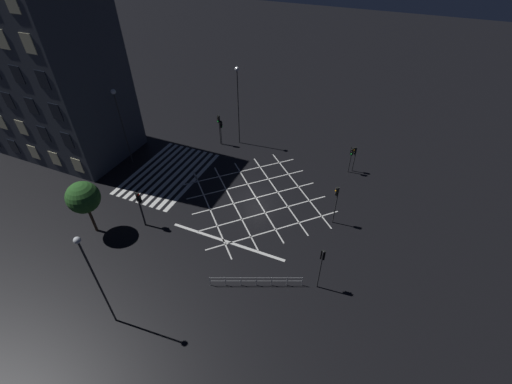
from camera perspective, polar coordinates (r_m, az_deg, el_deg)
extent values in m
plane|color=black|center=(38.04, 0.00, -0.96)|extent=(200.00, 200.00, 0.00)
cube|color=silver|center=(41.17, -10.32, 1.93)|extent=(11.90, 0.50, 0.01)
cube|color=silver|center=(41.61, -11.38, 2.22)|extent=(11.90, 0.50, 0.01)
cube|color=silver|center=(42.05, -12.41, 2.51)|extent=(11.90, 0.50, 0.01)
cube|color=silver|center=(42.52, -13.42, 2.78)|extent=(11.90, 0.50, 0.01)
cube|color=silver|center=(42.99, -14.41, 3.06)|extent=(11.90, 0.50, 0.01)
cube|color=silver|center=(43.48, -15.37, 3.32)|extent=(11.90, 0.50, 0.01)
cube|color=silver|center=(43.98, -16.32, 3.58)|extent=(11.90, 0.50, 0.01)
cube|color=silver|center=(44.50, -17.24, 3.83)|extent=(11.90, 0.50, 0.01)
cube|color=silver|center=(45.03, -18.15, 4.07)|extent=(11.90, 0.50, 0.01)
cube|color=silver|center=(36.91, -7.66, -2.92)|extent=(10.38, 10.38, 0.01)
cube|color=silver|center=(41.94, -2.68, 3.41)|extent=(10.38, 10.38, 0.01)
cube|color=silver|center=(37.39, -3.77, -1.93)|extent=(10.38, 10.38, 0.01)
cube|color=silver|center=(39.95, -1.40, 1.33)|extent=(10.38, 10.38, 0.01)
cube|color=silver|center=(38.04, 0.00, -0.96)|extent=(10.38, 10.38, 0.01)
cube|color=silver|center=(38.04, 0.00, -0.96)|extent=(10.38, 10.38, 0.01)
cube|color=silver|center=(38.87, 3.62, -0.02)|extent=(10.38, 10.38, 0.01)
cube|color=silver|center=(36.22, 1.55, -3.48)|extent=(10.38, 10.38, 0.01)
cube|color=silver|center=(39.85, 7.08, 0.88)|extent=(10.38, 10.38, 0.01)
cube|color=silver|center=(34.51, 3.27, -6.26)|extent=(10.38, 10.38, 0.01)
cube|color=silver|center=(33.47, -4.87, -8.24)|extent=(0.30, 11.90, 0.01)
cube|color=#3D424C|center=(53.02, -36.35, 18.08)|extent=(10.00, 28.03, 23.11)
cube|color=black|center=(52.55, -35.39, 6.24)|extent=(0.06, 1.40, 1.80)
cube|color=beige|center=(49.78, -33.07, 5.56)|extent=(0.06, 1.40, 1.80)
cube|color=beige|center=(47.10, -30.49, 4.80)|extent=(0.06, 1.40, 1.80)
cube|color=beige|center=(44.54, -27.61, 3.94)|extent=(0.06, 1.40, 1.80)
cube|color=beige|center=(51.19, -36.80, 9.32)|extent=(0.06, 1.40, 1.80)
cube|color=beige|center=(48.34, -34.47, 8.82)|extent=(0.06, 1.40, 1.80)
cube|color=black|center=(45.58, -31.87, 8.23)|extent=(0.06, 1.40, 1.80)
cube|color=black|center=(42.93, -28.95, 7.56)|extent=(0.06, 1.40, 1.80)
cube|color=black|center=(47.10, -35.98, 12.25)|extent=(0.06, 1.40, 1.80)
cube|color=black|center=(44.26, -33.36, 11.88)|extent=(0.06, 1.40, 1.80)
cube|color=black|center=(41.53, -30.40, 11.43)|extent=(0.06, 1.40, 1.80)
cube|color=black|center=(43.16, -34.98, 15.72)|extent=(0.06, 1.40, 1.80)
cube|color=black|center=(40.36, -31.99, 15.54)|extent=(0.06, 1.40, 1.80)
cube|color=beige|center=(42.30, -36.74, 19.73)|extent=(0.06, 1.40, 1.80)
cube|color=beige|center=(39.43, -33.74, 19.87)|extent=(0.06, 1.40, 1.80)
cube|color=beige|center=(38.78, -35.66, 24.34)|extent=(0.06, 1.40, 1.80)
cylinder|color=#2D2D30|center=(46.48, -5.87, 9.77)|extent=(0.11, 0.11, 3.56)
cube|color=black|center=(45.80, -5.82, 11.13)|extent=(0.28, 0.16, 0.90)
sphere|color=black|center=(45.61, -5.72, 11.44)|extent=(0.18, 0.18, 0.18)
sphere|color=black|center=(45.75, -5.70, 11.11)|extent=(0.18, 0.18, 0.18)
sphere|color=green|center=(45.90, -5.67, 10.78)|extent=(0.18, 0.18, 0.18)
cube|color=black|center=(45.84, -5.92, 11.15)|extent=(0.36, 0.02, 0.98)
cylinder|color=#2D2D30|center=(28.81, 10.61, -12.67)|extent=(0.11, 0.11, 4.50)
cube|color=black|center=(27.55, 11.12, -10.22)|extent=(0.16, 0.28, 0.90)
sphere|color=black|center=(27.40, 11.26, -9.65)|extent=(0.18, 0.18, 0.18)
sphere|color=black|center=(27.62, 11.18, -10.06)|extent=(0.18, 0.18, 0.18)
sphere|color=green|center=(27.85, 11.10, -10.46)|extent=(0.18, 0.18, 0.18)
cube|color=black|center=(27.49, 11.07, -10.36)|extent=(0.02, 0.36, 0.98)
cylinder|color=#2D2D30|center=(42.38, 15.44, 5.18)|extent=(0.11, 0.11, 3.51)
cube|color=black|center=(41.59, 15.70, 6.51)|extent=(0.16, 0.28, 0.90)
sphere|color=black|center=(41.34, 15.74, 6.78)|extent=(0.18, 0.18, 0.18)
sphere|color=black|center=(41.50, 15.67, 6.43)|extent=(0.18, 0.18, 0.18)
sphere|color=green|center=(41.66, 15.60, 6.09)|extent=(0.18, 0.18, 0.18)
cube|color=black|center=(41.67, 15.72, 6.57)|extent=(0.02, 0.36, 0.98)
cylinder|color=#2D2D30|center=(35.27, -18.66, -2.78)|extent=(0.11, 0.11, 4.29)
cube|color=black|center=(34.16, -19.05, -0.80)|extent=(0.28, 0.16, 0.90)
sphere|color=red|center=(33.91, -19.01, -0.46)|extent=(0.18, 0.18, 0.18)
sphere|color=black|center=(34.09, -18.90, -0.85)|extent=(0.18, 0.18, 0.18)
sphere|color=black|center=(34.28, -18.80, -1.23)|extent=(0.18, 0.18, 0.18)
cube|color=black|center=(34.21, -19.16, -0.76)|extent=(0.36, 0.02, 0.98)
cylinder|color=#2D2D30|center=(34.52, 13.12, -2.22)|extent=(0.11, 0.11, 4.58)
cube|color=black|center=(33.40, 13.35, 0.13)|extent=(0.28, 0.16, 0.90)
sphere|color=black|center=(33.22, 13.24, 0.58)|extent=(0.18, 0.18, 0.18)
sphere|color=orange|center=(33.41, 13.16, 0.18)|extent=(0.18, 0.18, 0.18)
sphere|color=black|center=(33.59, 13.09, -0.22)|extent=(0.18, 0.18, 0.18)
cube|color=black|center=(33.39, 13.49, 0.09)|extent=(0.36, 0.02, 0.98)
cylinder|color=#2D2D30|center=(35.41, -18.49, -2.94)|extent=(0.11, 0.11, 3.91)
cube|color=black|center=(34.57, -18.84, -1.02)|extent=(0.16, 0.28, 0.90)
sphere|color=black|center=(34.44, -18.83, -0.53)|extent=(0.18, 0.18, 0.18)
sphere|color=orange|center=(34.63, -18.73, -0.91)|extent=(0.18, 0.18, 0.18)
sphere|color=black|center=(34.81, -18.63, -1.28)|extent=(0.18, 0.18, 0.18)
cube|color=black|center=(34.52, -18.93, -1.11)|extent=(0.02, 0.36, 0.98)
cylinder|color=#2D2D30|center=(46.51, -6.08, 10.27)|extent=(0.11, 0.11, 4.26)
cube|color=black|center=(45.64, -6.30, 11.97)|extent=(0.16, 0.28, 0.90)
sphere|color=black|center=(45.41, -6.40, 12.25)|extent=(0.18, 0.18, 0.18)
sphere|color=black|center=(45.55, -6.37, 11.91)|extent=(0.18, 0.18, 0.18)
sphere|color=green|center=(45.69, -6.34, 11.58)|extent=(0.18, 0.18, 0.18)
cube|color=black|center=(45.71, -6.25, 12.02)|extent=(0.02, 0.36, 0.98)
cylinder|color=#2D2D30|center=(42.73, 16.07, 5.25)|extent=(0.11, 0.11, 3.39)
cube|color=black|center=(42.11, 16.18, 6.64)|extent=(0.28, 0.16, 0.90)
sphere|color=black|center=(41.96, 16.10, 7.02)|extent=(0.18, 0.18, 0.18)
sphere|color=orange|center=(42.12, 16.03, 6.67)|extent=(0.18, 0.18, 0.18)
sphere|color=black|center=(42.27, 15.96, 6.33)|extent=(0.18, 0.18, 0.18)
cube|color=black|center=(42.10, 16.29, 6.61)|extent=(0.36, 0.02, 0.98)
cylinder|color=#2D2D30|center=(26.99, -24.66, -14.01)|extent=(0.14, 0.14, 9.04)
sphere|color=white|center=(23.71, -27.67, -7.13)|extent=(0.45, 0.45, 0.45)
cylinder|color=#2D2D30|center=(45.20, -2.97, 13.63)|extent=(0.14, 0.14, 9.99)
sphere|color=white|center=(43.20, -3.21, 19.79)|extent=(0.52, 0.52, 0.52)
cylinder|color=#2D2D30|center=(43.96, -21.14, 9.57)|extent=(0.14, 0.14, 9.22)
sphere|color=white|center=(41.98, -22.70, 15.18)|extent=(0.57, 0.57, 0.57)
cylinder|color=#473323|center=(36.87, -25.63, -4.05)|extent=(0.27, 0.27, 3.19)
sphere|color=#285B23|center=(35.22, -26.86, -0.81)|extent=(3.04, 3.04, 3.04)
cylinder|color=#9EA0A5|center=(30.07, -7.71, -14.53)|extent=(0.05, 0.05, 1.05)
cylinder|color=#9EA0A5|center=(29.93, -5.16, -14.60)|extent=(0.05, 0.05, 1.05)
cylinder|color=#9EA0A5|center=(29.85, -2.58, -14.65)|extent=(0.05, 0.05, 1.05)
cylinder|color=#9EA0A5|center=(29.82, 0.00, -14.66)|extent=(0.05, 0.05, 1.05)
cylinder|color=#9EA0A5|center=(29.85, 2.58, -14.65)|extent=(0.05, 0.05, 1.05)
cylinder|color=#9EA0A5|center=(29.93, 5.16, -14.60)|extent=(0.05, 0.05, 1.05)
cylinder|color=#9EA0A5|center=(30.07, 7.71, -14.53)|extent=(0.05, 0.05, 1.05)
cylinder|color=#9EA0A5|center=(29.43, 0.00, -14.11)|extent=(3.12, 7.19, 0.04)
cylinder|color=#9EA0A5|center=(29.78, 0.00, -14.60)|extent=(3.12, 7.19, 0.04)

